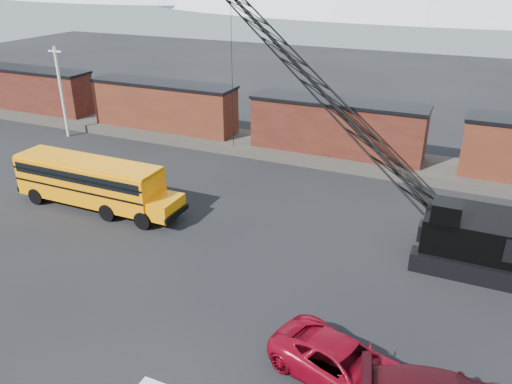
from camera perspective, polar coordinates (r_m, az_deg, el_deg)
ground at (r=22.83m, az=-6.78°, el=-14.61°), size 160.00×160.00×0.00m
gravel_berm at (r=40.67m, az=8.97°, el=4.12°), size 120.00×5.00×0.70m
boxcar_west_far at (r=56.79m, az=-24.24°, el=10.67°), size 13.70×3.10×4.17m
boxcar_west_near at (r=46.40m, az=-10.45°, el=9.70°), size 13.70×3.10×4.17m
boxcar_mid at (r=39.91m, az=9.20°, el=7.36°), size 13.70×3.10×4.17m
utility_pole at (r=48.12m, az=-21.37°, el=10.67°), size 1.40×0.24×8.00m
school_bus at (r=33.25m, az=-18.07°, el=1.10°), size 11.65×2.65×3.19m
red_pickup at (r=19.89m, az=10.02°, el=-18.85°), size 6.34×4.33×1.61m
crawler_crane at (r=32.06m, az=7.14°, el=11.74°), size 21.83×12.33×12.87m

